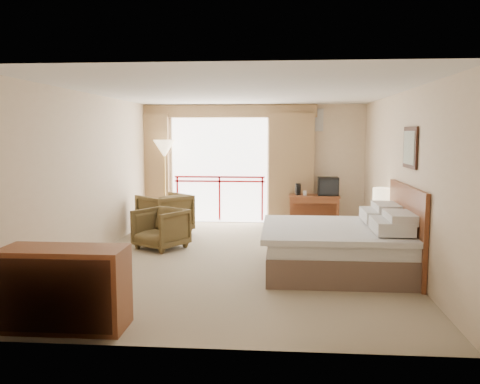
# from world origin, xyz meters

# --- Properties ---
(floor) EXTENTS (7.00, 7.00, 0.00)m
(floor) POSITION_xyz_m (0.00, 0.00, 0.00)
(floor) COLOR gray
(floor) RESTS_ON ground
(ceiling) EXTENTS (7.00, 7.00, 0.00)m
(ceiling) POSITION_xyz_m (0.00, 0.00, 2.70)
(ceiling) COLOR white
(ceiling) RESTS_ON wall_back
(wall_back) EXTENTS (5.00, 0.00, 5.00)m
(wall_back) POSITION_xyz_m (0.00, 3.50, 1.35)
(wall_back) COLOR beige
(wall_back) RESTS_ON ground
(wall_front) EXTENTS (5.00, 0.00, 5.00)m
(wall_front) POSITION_xyz_m (0.00, -3.50, 1.35)
(wall_front) COLOR beige
(wall_front) RESTS_ON ground
(wall_left) EXTENTS (0.00, 7.00, 7.00)m
(wall_left) POSITION_xyz_m (-2.50, 0.00, 1.35)
(wall_left) COLOR beige
(wall_left) RESTS_ON ground
(wall_right) EXTENTS (0.00, 7.00, 7.00)m
(wall_right) POSITION_xyz_m (2.50, 0.00, 1.35)
(wall_right) COLOR beige
(wall_right) RESTS_ON ground
(balcony_door) EXTENTS (2.40, 0.00, 2.40)m
(balcony_door) POSITION_xyz_m (-0.80, 3.48, 1.20)
(balcony_door) COLOR white
(balcony_door) RESTS_ON wall_back
(balcony_railing) EXTENTS (2.09, 0.03, 1.02)m
(balcony_railing) POSITION_xyz_m (-0.80, 3.46, 0.81)
(balcony_railing) COLOR #A80E14
(balcony_railing) RESTS_ON wall_back
(curtain_left) EXTENTS (1.00, 0.26, 2.50)m
(curtain_left) POSITION_xyz_m (-2.45, 3.35, 1.25)
(curtain_left) COLOR olive
(curtain_left) RESTS_ON wall_back
(curtain_right) EXTENTS (1.00, 0.26, 2.50)m
(curtain_right) POSITION_xyz_m (0.85, 3.35, 1.25)
(curtain_right) COLOR olive
(curtain_right) RESTS_ON wall_back
(valance) EXTENTS (4.40, 0.22, 0.28)m
(valance) POSITION_xyz_m (-0.80, 3.38, 2.55)
(valance) COLOR olive
(valance) RESTS_ON wall_back
(hvac_vent) EXTENTS (0.50, 0.04, 0.50)m
(hvac_vent) POSITION_xyz_m (1.30, 3.47, 2.35)
(hvac_vent) COLOR silver
(hvac_vent) RESTS_ON wall_back
(bed) EXTENTS (2.13, 2.06, 0.97)m
(bed) POSITION_xyz_m (1.50, -0.60, 0.38)
(bed) COLOR brown
(bed) RESTS_ON floor
(headboard) EXTENTS (0.06, 2.10, 1.30)m
(headboard) POSITION_xyz_m (2.46, -0.60, 0.65)
(headboard) COLOR maroon
(headboard) RESTS_ON wall_right
(framed_art) EXTENTS (0.04, 0.72, 0.60)m
(framed_art) POSITION_xyz_m (2.47, -0.60, 1.85)
(framed_art) COLOR black
(framed_art) RESTS_ON wall_right
(nightstand) EXTENTS (0.40, 0.47, 0.53)m
(nightstand) POSITION_xyz_m (2.38, 0.76, 0.26)
(nightstand) COLOR maroon
(nightstand) RESTS_ON floor
(table_lamp) EXTENTS (0.32, 0.32, 0.56)m
(table_lamp) POSITION_xyz_m (2.38, 0.81, 0.97)
(table_lamp) COLOR tan
(table_lamp) RESTS_ON nightstand
(phone) EXTENTS (0.21, 0.18, 0.08)m
(phone) POSITION_xyz_m (2.33, 0.61, 0.57)
(phone) COLOR black
(phone) RESTS_ON nightstand
(desk) EXTENTS (1.08, 0.52, 0.71)m
(desk) POSITION_xyz_m (1.34, 3.02, 0.55)
(desk) COLOR maroon
(desk) RESTS_ON floor
(tv) EXTENTS (0.44, 0.35, 0.40)m
(tv) POSITION_xyz_m (1.64, 2.96, 0.90)
(tv) COLOR black
(tv) RESTS_ON desk
(coffee_maker) EXTENTS (0.15, 0.15, 0.26)m
(coffee_maker) POSITION_xyz_m (0.99, 2.97, 0.84)
(coffee_maker) COLOR black
(coffee_maker) RESTS_ON desk
(cup) EXTENTS (0.09, 0.09, 0.11)m
(cup) POSITION_xyz_m (1.14, 2.92, 0.76)
(cup) COLOR white
(cup) RESTS_ON desk
(wastebasket) EXTENTS (0.25, 0.25, 0.27)m
(wastebasket) POSITION_xyz_m (0.87, 2.50, 0.13)
(wastebasket) COLOR black
(wastebasket) RESTS_ON floor
(armchair_far) EXTENTS (1.27, 1.27, 0.83)m
(armchair_far) POSITION_xyz_m (-1.76, 2.00, 0.00)
(armchair_far) COLOR #47391F
(armchair_far) RESTS_ON floor
(armchair_near) EXTENTS (1.07, 1.08, 0.72)m
(armchair_near) POSITION_xyz_m (-1.52, 0.66, 0.00)
(armchair_near) COLOR #47391F
(armchair_near) RESTS_ON floor
(side_table) EXTENTS (0.48, 0.48, 0.53)m
(side_table) POSITION_xyz_m (-1.83, 1.44, 0.36)
(side_table) COLOR black
(side_table) RESTS_ON floor
(book) EXTENTS (0.29, 0.30, 0.02)m
(book) POSITION_xyz_m (-1.83, 1.44, 0.53)
(book) COLOR white
(book) RESTS_ON side_table
(floor_lamp) EXTENTS (0.49, 0.49, 1.91)m
(floor_lamp) POSITION_xyz_m (-1.99, 3.08, 1.64)
(floor_lamp) COLOR tan
(floor_lamp) RESTS_ON floor
(dresser) EXTENTS (1.30, 0.55, 0.87)m
(dresser) POSITION_xyz_m (-1.65, -3.10, 0.43)
(dresser) COLOR maroon
(dresser) RESTS_ON floor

